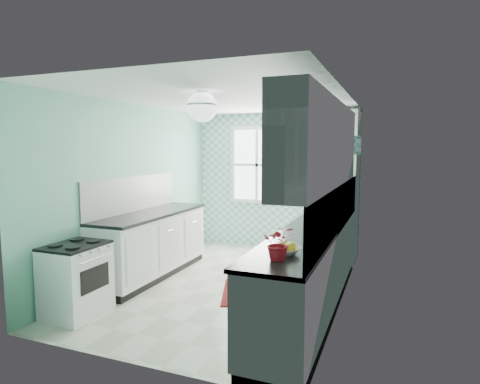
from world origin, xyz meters
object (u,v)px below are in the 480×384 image
at_px(fruit_bowl, 285,251).
at_px(potted_plant, 279,243).
at_px(microwave, 334,146).
at_px(ceiling_light, 202,107).
at_px(sink, 325,218).
at_px(stove, 76,278).
at_px(fridge, 333,207).

distance_m(fruit_bowl, potted_plant, 0.24).
distance_m(potted_plant, microwave, 3.72).
distance_m(ceiling_light, sink, 2.21).
bearing_deg(potted_plant, stove, 173.71).
bearing_deg(fridge, potted_plant, -85.63).
bearing_deg(sink, fruit_bowl, -89.31).
bearing_deg(fridge, ceiling_light, -110.13).
bearing_deg(sink, potted_plant, -89.30).
bearing_deg(potted_plant, fridge, 91.43).
xyz_separation_m(ceiling_light, potted_plant, (1.20, -1.02, -1.24)).
distance_m(stove, sink, 3.16).
height_order(ceiling_light, microwave, ceiling_light).
height_order(stove, microwave, microwave).
xyz_separation_m(fruit_bowl, microwave, (-0.09, 3.42, 0.93)).
relative_size(sink, fruit_bowl, 2.20).
distance_m(fridge, fruit_bowl, 3.42).
bearing_deg(stove, fridge, 56.84).
distance_m(stove, microwave, 4.34).
bearing_deg(fridge, stove, -121.52).
bearing_deg(sink, microwave, 94.68).
distance_m(fridge, microwave, 1.02).
relative_size(stove, potted_plant, 2.70).
relative_size(fruit_bowl, potted_plant, 0.83).
xyz_separation_m(fridge, potted_plant, (0.09, -3.63, 0.21)).
distance_m(fruit_bowl, microwave, 3.54).
height_order(fridge, potted_plant, fridge).
bearing_deg(fruit_bowl, stove, 178.67).
height_order(ceiling_light, sink, ceiling_light).
bearing_deg(microwave, stove, 56.98).
bearing_deg(ceiling_light, potted_plant, -40.42).
distance_m(fridge, stove, 4.11).
relative_size(fridge, fruit_bowl, 7.28).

